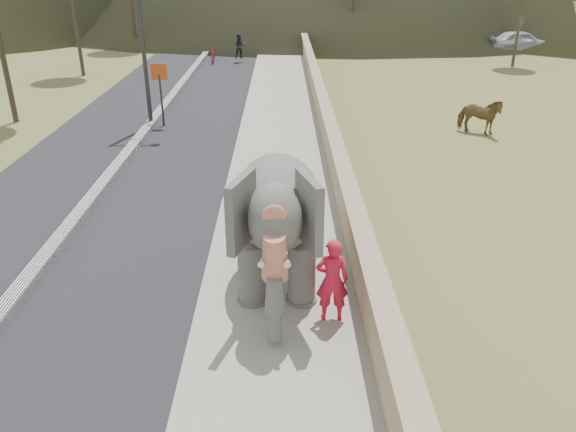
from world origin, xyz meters
name	(u,v)px	position (x,y,z in m)	size (l,w,h in m)	color
ground	(277,382)	(0.00, 0.00, 0.00)	(160.00, 160.00, 0.00)	olive
road	(121,165)	(-5.00, 10.00, 0.01)	(7.00, 120.00, 0.03)	black
median	(121,162)	(-5.00, 10.00, 0.11)	(0.35, 120.00, 0.22)	black
walkway	(279,163)	(0.00, 10.00, 0.07)	(3.00, 120.00, 0.15)	#9E9687
parapet	(332,148)	(1.65, 10.00, 0.55)	(0.30, 120.00, 1.10)	tan
signboard	(160,84)	(-4.50, 14.50, 1.64)	(0.60, 0.08, 2.40)	#2D2D33
cow	(479,116)	(7.35, 13.34, 0.68)	(0.74, 1.61, 1.36)	brown
distant_car	(521,41)	(16.64, 33.18, 0.72)	(1.70, 4.23, 1.44)	#ACADB3
elephant_and_man	(278,219)	(0.02, 2.84, 1.46)	(2.17, 3.67, 2.64)	#68625E
motorcyclist	(224,52)	(-3.49, 28.89, 0.67)	(2.44, 1.76, 1.74)	maroon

